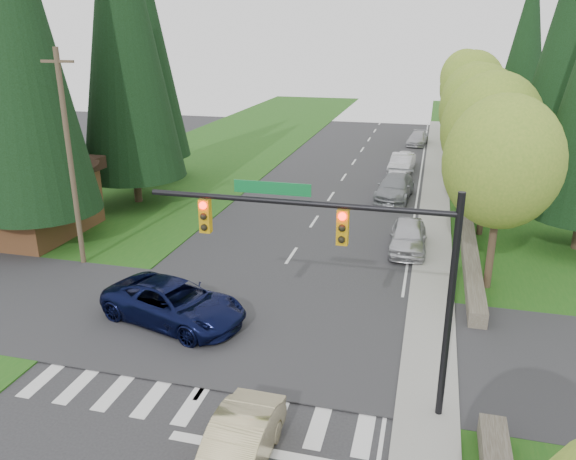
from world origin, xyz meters
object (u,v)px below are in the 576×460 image
at_px(suv_navy, 174,303).
at_px(parked_car_a, 408,236).
at_px(parked_car_e, 418,138).
at_px(parked_car_d, 404,159).
at_px(parked_car_c, 402,164).
at_px(parked_car_b, 395,187).
at_px(sedan_champagne, 237,448).

bearing_deg(suv_navy, parked_car_a, -24.35).
bearing_deg(parked_car_e, parked_car_d, -89.10).
height_order(parked_car_c, parked_car_e, parked_car_c).
bearing_deg(parked_car_c, parked_car_d, 93.83).
bearing_deg(parked_car_b, parked_car_d, 94.11).
bearing_deg(parked_car_b, parked_car_e, 91.97).
height_order(suv_navy, parked_car_b, suv_navy).
bearing_deg(parked_car_b, sedan_champagne, -90.11).
relative_size(parked_car_b, parked_car_e, 1.22).
xyz_separation_m(sedan_champagne, parked_car_a, (3.36, 16.63, 0.08)).
height_order(sedan_champagne, parked_car_e, sedan_champagne).
bearing_deg(parked_car_c, suv_navy, -100.39).
height_order(parked_car_b, parked_car_c, parked_car_c).
distance_m(sedan_champagne, parked_car_a, 16.96).
bearing_deg(sedan_champagne, parked_car_a, 79.53).
bearing_deg(parked_car_d, parked_car_b, -83.19).
xyz_separation_m(suv_navy, parked_car_b, (6.89, 19.33, -0.04)).
xyz_separation_m(sedan_champagne, parked_car_d, (1.99, 35.69, -0.05)).
height_order(parked_car_d, parked_car_e, parked_car_d).
height_order(sedan_champagne, parked_car_a, parked_car_a).
bearing_deg(parked_car_a, sedan_champagne, -102.57).
bearing_deg(parked_car_c, parked_car_b, -85.77).
bearing_deg(suv_navy, parked_car_d, 2.24).
xyz_separation_m(parked_car_b, parked_car_d, (0.02, 9.58, -0.12)).
bearing_deg(sedan_champagne, parked_car_e, 87.51).
bearing_deg(sedan_champagne, suv_navy, 126.92).
relative_size(sedan_champagne, parked_car_b, 0.80).
xyz_separation_m(sedan_champagne, parked_car_b, (1.97, 26.11, 0.07)).
xyz_separation_m(parked_car_c, parked_car_e, (0.77, 12.55, -0.15)).
xyz_separation_m(parked_car_d, parked_car_e, (0.75, 10.05, -0.02)).
bearing_deg(suv_navy, parked_car_b, -3.94).
bearing_deg(parked_car_e, parked_car_c, -88.33).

